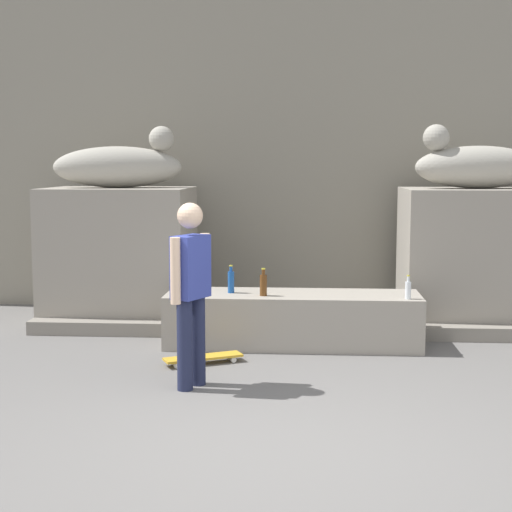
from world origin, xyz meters
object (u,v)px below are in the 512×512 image
object	(u,v)px
bottle_brown	(263,284)
skater	(191,287)
bottle_clear	(408,289)
skateboard	(203,358)
statue_reclining_right	(476,165)
statue_reclining_left	(121,165)
bottle_blue	(231,281)

from	to	relation	value
bottle_brown	skater	bearing A→B (deg)	-110.09
bottle_brown	bottle_clear	bearing A→B (deg)	-3.69
skateboard	bottle_brown	bearing A→B (deg)	-155.73
statue_reclining_right	bottle_clear	world-z (taller)	statue_reclining_right
bottle_brown	bottle_clear	xyz separation A→B (m)	(1.54, -0.10, -0.02)
statue_reclining_left	bottle_clear	distance (m)	3.96
skater	statue_reclining_right	bearing A→B (deg)	160.14
statue_reclining_right	bottle_clear	xyz separation A→B (m)	(-0.98, -1.48, -1.31)
skater	bottle_brown	distance (m)	1.64
bottle_clear	skateboard	bearing A→B (deg)	-164.01
statue_reclining_left	bottle_brown	world-z (taller)	statue_reclining_left
statue_reclining_left	bottle_clear	size ratio (longest dim) A/B	6.54
skateboard	bottle_brown	world-z (taller)	bottle_brown
skater	bottle_blue	size ratio (longest dim) A/B	5.39
bottle_blue	bottle_clear	xyz separation A→B (m)	(1.91, -0.27, -0.03)
skater	skateboard	bearing A→B (deg)	-152.61
statue_reclining_left	skater	xyz separation A→B (m)	(1.33, -2.92, -1.07)
skater	skateboard	xyz separation A→B (m)	(-0.01, 0.82, -0.86)
statue_reclining_right	skateboard	distance (m)	4.19
statue_reclining_right	bottle_brown	distance (m)	3.15
statue_reclining_left	skater	world-z (taller)	statue_reclining_left
bottle_blue	statue_reclining_right	bearing A→B (deg)	22.78
statue_reclining_right	skater	world-z (taller)	statue_reclining_right
statue_reclining_right	bottle_clear	bearing A→B (deg)	46.89
skateboard	skater	bearing A→B (deg)	63.72
skateboard	bottle_clear	distance (m)	2.28
skateboard	bottle_blue	world-z (taller)	bottle_blue
skater	skateboard	distance (m)	1.19
statue_reclining_right	bottle_blue	xyz separation A→B (m)	(-2.89, -1.21, -1.28)
bottle_brown	statue_reclining_right	bearing A→B (deg)	28.70
bottle_blue	bottle_brown	size ratio (longest dim) A/B	1.03
statue_reclining_right	bottle_brown	xyz separation A→B (m)	(-2.52, -1.38, -1.28)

